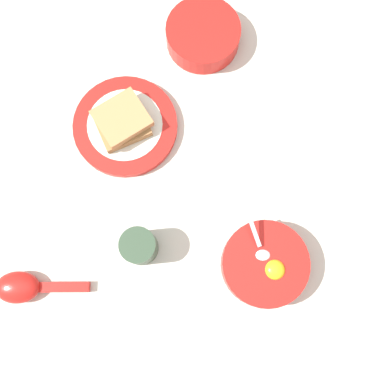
% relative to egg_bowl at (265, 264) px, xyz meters
% --- Properties ---
extents(ground_plane, '(3.00, 3.00, 0.00)m').
position_rel_egg_bowl_xyz_m(ground_plane, '(-0.23, 0.21, -0.03)').
color(ground_plane, beige).
extents(egg_bowl, '(0.15, 0.15, 0.08)m').
position_rel_egg_bowl_xyz_m(egg_bowl, '(0.00, 0.00, 0.00)').
color(egg_bowl, red).
rests_on(egg_bowl, ground_plane).
extents(toast_plate, '(0.20, 0.20, 0.02)m').
position_rel_egg_bowl_xyz_m(toast_plate, '(-0.25, 0.27, -0.02)').
color(toast_plate, red).
rests_on(toast_plate, ground_plane).
extents(toast_sandwich, '(0.12, 0.12, 0.03)m').
position_rel_egg_bowl_xyz_m(toast_sandwich, '(-0.25, 0.27, 0.01)').
color(toast_sandwich, '#9E7042').
rests_on(toast_sandwich, toast_plate).
extents(soup_spoon, '(0.16, 0.06, 0.04)m').
position_rel_egg_bowl_xyz_m(soup_spoon, '(-0.42, -0.03, -0.01)').
color(soup_spoon, red).
rests_on(soup_spoon, ground_plane).
extents(congee_bowl, '(0.15, 0.15, 0.05)m').
position_rel_egg_bowl_xyz_m(congee_bowl, '(-0.10, 0.45, -0.00)').
color(congee_bowl, red).
rests_on(congee_bowl, ground_plane).
extents(drinking_cup, '(0.06, 0.06, 0.07)m').
position_rel_egg_bowl_xyz_m(drinking_cup, '(-0.22, 0.03, 0.01)').
color(drinking_cup, '#334733').
rests_on(drinking_cup, ground_plane).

